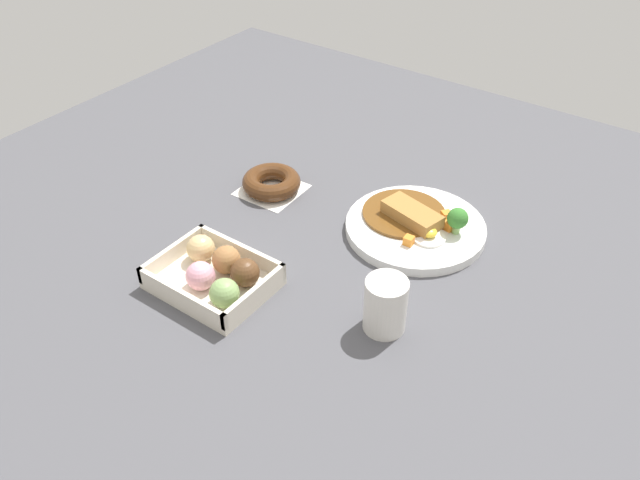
% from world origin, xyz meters
% --- Properties ---
extents(ground_plane, '(1.60, 1.60, 0.00)m').
position_xyz_m(ground_plane, '(0.00, 0.00, 0.00)').
color(ground_plane, '#4C4C51').
extents(curry_plate, '(0.26, 0.26, 0.07)m').
position_xyz_m(curry_plate, '(-0.13, -0.17, 0.01)').
color(curry_plate, white).
rests_on(curry_plate, ground_plane).
extents(donut_box, '(0.19, 0.15, 0.06)m').
position_xyz_m(donut_box, '(0.06, 0.15, 0.03)').
color(donut_box, beige).
rests_on(donut_box, ground_plane).
extents(chocolate_ring_donut, '(0.12, 0.12, 0.04)m').
position_xyz_m(chocolate_ring_donut, '(0.17, -0.12, 0.02)').
color(chocolate_ring_donut, white).
rests_on(chocolate_ring_donut, ground_plane).
extents(coffee_mug, '(0.07, 0.07, 0.09)m').
position_xyz_m(coffee_mug, '(-0.21, 0.07, 0.05)').
color(coffee_mug, silver).
rests_on(coffee_mug, ground_plane).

